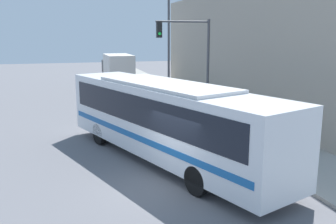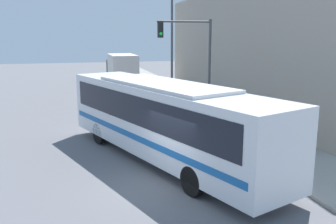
% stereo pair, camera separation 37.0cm
% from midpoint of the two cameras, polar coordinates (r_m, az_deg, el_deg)
% --- Properties ---
extents(ground_plane, '(120.00, 120.00, 0.00)m').
position_cam_midpoint_polar(ground_plane, '(13.19, -1.34, -11.46)').
color(ground_plane, slate).
extents(sidewalk, '(3.37, 70.00, 0.13)m').
position_cam_midpoint_polar(sidewalk, '(33.44, 0.14, 2.94)').
color(sidewalk, gray).
rests_on(sidewalk, ground_plane).
extents(building_facade, '(6.00, 24.76, 8.23)m').
position_cam_midpoint_polar(building_facade, '(28.74, 13.09, 9.31)').
color(building_facade, '#9E9384').
rests_on(building_facade, ground_plane).
extents(city_bus, '(6.57, 12.50, 3.30)m').
position_cam_midpoint_polar(city_bus, '(15.30, -1.17, -0.65)').
color(city_bus, silver).
rests_on(city_bus, ground_plane).
extents(delivery_truck, '(2.48, 7.28, 3.19)m').
position_cam_midpoint_polar(delivery_truck, '(39.19, -8.00, 6.58)').
color(delivery_truck, silver).
rests_on(delivery_truck, ground_plane).
extents(fire_hydrant, '(0.22, 0.30, 0.70)m').
position_cam_midpoint_polar(fire_hydrant, '(17.63, 12.21, -4.04)').
color(fire_hydrant, red).
rests_on(fire_hydrant, sidewalk).
extents(traffic_light_pole, '(3.28, 0.35, 5.93)m').
position_cam_midpoint_polar(traffic_light_pole, '(22.13, 3.11, 9.04)').
color(traffic_light_pole, '#47474C').
rests_on(traffic_light_pole, sidewalk).
extents(parking_meter, '(0.14, 0.14, 1.20)m').
position_cam_midpoint_polar(parking_meter, '(21.60, 6.44, 0.35)').
color(parking_meter, '#47474C').
rests_on(parking_meter, sidewalk).
extents(street_lamp, '(3.01, 0.28, 7.95)m').
position_cam_midpoint_polar(street_lamp, '(30.67, -0.95, 11.12)').
color(street_lamp, '#47474C').
rests_on(street_lamp, sidewalk).
extents(pedestrian_near_corner, '(0.34, 0.34, 1.67)m').
position_cam_midpoint_polar(pedestrian_near_corner, '(27.16, 3.31, 2.81)').
color(pedestrian_near_corner, '#47382D').
rests_on(pedestrian_near_corner, sidewalk).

